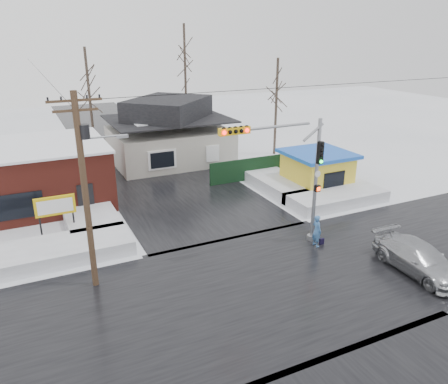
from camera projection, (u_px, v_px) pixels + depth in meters
name	position (u px, v px, depth m)	size (l,w,h in m)	color
ground	(280.00, 281.00, 20.83)	(120.00, 120.00, 0.00)	white
road_ns	(280.00, 281.00, 20.83)	(10.00, 120.00, 0.02)	black
road_ew	(280.00, 281.00, 20.83)	(120.00, 10.00, 0.02)	black
snowbank_nw	(64.00, 250.00, 22.99)	(7.00, 3.00, 0.80)	white
snowbank_ne	(336.00, 197.00, 30.26)	(7.00, 3.00, 0.80)	white
snowbank_nside_w	(87.00, 211.00, 28.03)	(3.00, 8.00, 0.80)	white
snowbank_nside_e	(274.00, 181.00, 33.69)	(3.00, 8.00, 0.80)	white
traffic_signal	(293.00, 168.00, 22.76)	(6.05, 0.68, 7.00)	gray
utility_pole	(86.00, 182.00, 18.83)	(3.15, 0.44, 9.00)	#382619
brick_building	(13.00, 177.00, 29.22)	(12.20, 8.20, 4.12)	maroon
marquee_sign	(55.00, 207.00, 24.57)	(2.20, 0.21, 2.55)	black
house	(169.00, 133.00, 39.37)	(10.40, 8.40, 5.76)	beige
kiosk	(317.00, 170.00, 32.63)	(4.60, 4.60, 2.88)	yellow
fence	(255.00, 168.00, 35.00)	(8.00, 0.12, 1.80)	black
tree_far_left	(87.00, 71.00, 38.49)	(3.00, 3.00, 10.00)	#332821
tree_far_mid	(185.00, 49.00, 43.67)	(3.00, 3.00, 12.00)	#332821
tree_far_right	(277.00, 78.00, 40.15)	(3.00, 3.00, 9.00)	#332821
pedestrian	(317.00, 231.00, 23.97)	(0.66, 0.44, 1.82)	#3D6EAB
car	(419.00, 258.00, 21.44)	(2.05, 5.03, 1.46)	#A8AAAF
shopping_bag	(322.00, 242.00, 24.38)	(0.28, 0.12, 0.35)	black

